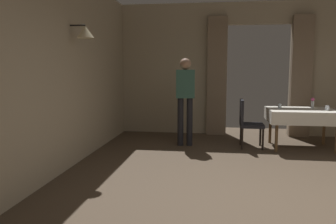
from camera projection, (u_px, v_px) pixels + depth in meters
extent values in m
plane|color=#4C3D2D|center=(297.00, 205.00, 3.83)|extent=(10.08, 10.08, 0.00)
cube|color=tan|center=(25.00, 71.00, 4.09)|extent=(0.12, 8.40, 3.00)
cylinder|color=black|center=(78.00, 25.00, 5.16)|extent=(0.24, 0.02, 0.02)
cone|color=beige|center=(85.00, 32.00, 5.15)|extent=(0.26, 0.26, 0.18)
cube|color=tan|center=(173.00, 69.00, 8.04)|extent=(2.50, 0.12, 3.00)
cube|color=tan|center=(260.00, 13.00, 7.60)|extent=(1.40, 0.12, 0.50)
cube|color=#7F6B56|center=(217.00, 77.00, 7.78)|extent=(0.44, 0.14, 2.67)
cube|color=#7F6B56|center=(301.00, 77.00, 7.52)|extent=(0.44, 0.14, 2.67)
cylinder|color=brown|center=(277.00, 133.00, 6.26)|extent=(0.06, 0.06, 0.71)
cylinder|color=brown|center=(270.00, 126.00, 7.00)|extent=(0.06, 0.06, 0.71)
cylinder|color=brown|center=(324.00, 127.00, 6.86)|extent=(0.06, 0.06, 0.71)
cube|color=brown|center=(302.00, 111.00, 6.51)|extent=(1.21, 0.92, 0.03)
cube|color=silver|center=(302.00, 110.00, 6.51)|extent=(1.27, 0.98, 0.01)
cube|color=silver|center=(309.00, 119.00, 6.04)|extent=(1.27, 0.02, 0.24)
cube|color=silver|center=(296.00, 112.00, 7.00)|extent=(1.27, 0.02, 0.24)
cube|color=silver|center=(268.00, 115.00, 6.61)|extent=(0.02, 0.98, 0.24)
cylinder|color=black|center=(260.00, 135.00, 6.76)|extent=(0.04, 0.04, 0.42)
cylinder|color=black|center=(263.00, 139.00, 6.39)|extent=(0.04, 0.04, 0.42)
cylinder|color=black|center=(241.00, 135.00, 6.82)|extent=(0.04, 0.04, 0.42)
cylinder|color=black|center=(242.00, 138.00, 6.44)|extent=(0.04, 0.04, 0.42)
cube|color=black|center=(252.00, 125.00, 6.57)|extent=(0.44, 0.44, 0.06)
cube|color=black|center=(242.00, 112.00, 6.57)|extent=(0.05, 0.42, 0.48)
cylinder|color=silver|center=(313.00, 105.00, 6.63)|extent=(0.06, 0.06, 0.15)
sphere|color=#D84C8C|center=(313.00, 99.00, 6.61)|extent=(0.07, 0.07, 0.07)
cylinder|color=silver|center=(327.00, 108.00, 6.32)|extent=(0.08, 0.08, 0.09)
cylinder|color=silver|center=(280.00, 106.00, 6.62)|extent=(0.07, 0.07, 0.10)
cylinder|color=black|center=(190.00, 122.00, 6.75)|extent=(0.12, 0.12, 0.95)
cylinder|color=black|center=(180.00, 122.00, 6.76)|extent=(0.12, 0.12, 0.95)
cube|color=#33594C|center=(185.00, 84.00, 6.66)|extent=(0.38, 0.26, 0.55)
sphere|color=#9E755B|center=(185.00, 64.00, 6.61)|extent=(0.22, 0.22, 0.22)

